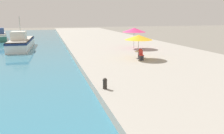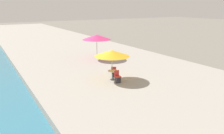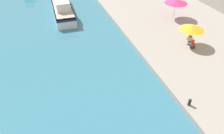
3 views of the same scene
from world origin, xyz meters
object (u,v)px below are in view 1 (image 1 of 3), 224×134
object	(u,v)px
cafe_umbrella_white	(134,30)
cafe_chair_left	(141,57)
cafe_table	(139,53)
fishing_boat_mid	(1,36)
mooring_bollard	(105,83)
fishing_boat_near	(21,43)
cafe_umbrella_pink	(139,37)
cafe_chair_right	(140,54)

from	to	relation	value
cafe_umbrella_white	cafe_chair_left	xyz separation A→B (m)	(-2.35, -7.86, -2.06)
cafe_table	fishing_boat_mid	bearing A→B (deg)	121.82
cafe_table	mooring_bollard	world-z (taller)	cafe_table
fishing_boat_near	mooring_bollard	xyz separation A→B (m)	(6.81, -22.45, -0.07)
cafe_table	mooring_bollard	distance (m)	9.77
mooring_bollard	cafe_umbrella_white	bearing A→B (deg)	62.70
fishing_boat_mid	cafe_umbrella_pink	xyz separation A→B (m)	(17.65, -28.24, 1.74)
cafe_umbrella_white	cafe_chair_left	world-z (taller)	cafe_umbrella_white
cafe_umbrella_pink	cafe_table	distance (m)	1.58
fishing_boat_mid	cafe_chair_left	world-z (taller)	fishing_boat_mid
cafe_umbrella_pink	cafe_umbrella_white	xyz separation A→B (m)	(2.30, 6.95, 0.28)
fishing_boat_near	cafe_umbrella_white	xyz separation A→B (m)	(14.65, -7.26, 1.97)
cafe_umbrella_pink	mooring_bollard	distance (m)	10.08
fishing_boat_mid	cafe_umbrella_white	size ratio (longest dim) A/B	3.24
cafe_umbrella_white	cafe_table	bearing A→B (deg)	-107.96
fishing_boat_near	cafe_table	xyz separation A→B (m)	(12.34, -14.40, 0.12)
cafe_umbrella_pink	cafe_chair_right	world-z (taller)	cafe_umbrella_pink
cafe_table	mooring_bollard	size ratio (longest dim) A/B	1.22
cafe_table	cafe_chair_left	world-z (taller)	cafe_chair_left
cafe_table	mooring_bollard	bearing A→B (deg)	-124.47
fishing_boat_mid	cafe_chair_right	bearing A→B (deg)	-67.18
fishing_boat_mid	cafe_chair_right	size ratio (longest dim) A/B	11.08
fishing_boat_near	cafe_chair_right	world-z (taller)	fishing_boat_near
fishing_boat_mid	cafe_chair_right	distance (m)	33.20
cafe_chair_right	mooring_bollard	xyz separation A→B (m)	(-5.96, -8.63, 0.02)
cafe_umbrella_pink	mooring_bollard	world-z (taller)	cafe_umbrella_pink
fishing_boat_mid	cafe_umbrella_pink	distance (m)	33.35
cafe_table	cafe_chair_left	distance (m)	0.75
fishing_boat_mid	mooring_bollard	xyz separation A→B (m)	(12.11, -36.48, -0.02)
cafe_chair_left	mooring_bollard	xyz separation A→B (m)	(-5.49, -7.33, 0.02)
cafe_chair_left	cafe_chair_right	distance (m)	1.38
fishing_boat_near	cafe_chair_left	world-z (taller)	fishing_boat_near
cafe_umbrella_white	mooring_bollard	bearing A→B (deg)	-117.30
fishing_boat_near	cafe_table	bearing A→B (deg)	-47.77
cafe_umbrella_pink	cafe_table	size ratio (longest dim) A/B	3.43
cafe_umbrella_white	cafe_chair_right	size ratio (longest dim) A/B	3.42
fishing_boat_near	fishing_boat_mid	bearing A→B (deg)	112.35
cafe_umbrella_white	mooring_bollard	xyz separation A→B (m)	(-7.84, -15.19, -2.04)
cafe_umbrella_white	fishing_boat_near	bearing A→B (deg)	153.65
cafe_table	cafe_chair_left	size ratio (longest dim) A/B	0.88
fishing_boat_mid	fishing_boat_near	bearing A→B (deg)	-79.46
cafe_umbrella_white	cafe_chair_right	xyz separation A→B (m)	(-1.88, -6.56, -2.06)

